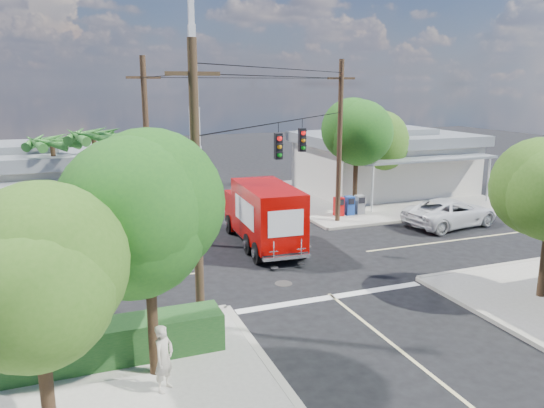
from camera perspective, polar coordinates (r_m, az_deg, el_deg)
ground at (r=23.69m, az=1.74°, el=-6.20°), size 120.00×120.00×0.00m
sidewalk_ne at (r=37.88m, az=10.62°, el=0.94°), size 14.12×14.12×0.14m
sidewalk_nw at (r=32.51m, az=-24.23°, el=-1.94°), size 14.12×14.12×0.14m
road_markings at (r=22.41m, az=3.21°, el=-7.33°), size 32.00×32.00×0.01m
building_ne at (r=39.26m, az=11.95°, el=4.63°), size 11.80×10.20×4.50m
building_nw at (r=33.72m, az=-26.33°, el=2.10°), size 10.80×10.20×4.30m
radio_tower at (r=41.72m, az=-8.36°, el=9.83°), size 0.80×0.80×17.00m
tree_sw_front at (r=13.64m, az=-13.20°, el=-1.90°), size 3.88×3.78×6.03m
tree_sw_back at (r=11.30m, az=-24.01°, el=-8.10°), size 3.56×3.42×5.41m
tree_ne_front at (r=31.81m, az=9.17°, el=7.33°), size 4.21×4.14×6.66m
tree_ne_back at (r=35.08m, az=11.04°, el=6.80°), size 3.77×3.66×5.82m
palm_nw_front at (r=28.30m, az=-18.62°, el=6.73°), size 3.01×3.08×5.59m
palm_nw_back at (r=29.81m, az=-22.56°, el=5.98°), size 3.01×3.08×5.19m
utility_poles at (r=23.55m, az=-3.27°, el=5.37°), size 12.00×10.68×9.00m
picket_fence at (r=16.63m, az=-16.34°, el=-12.76°), size 5.94×0.06×1.00m
hedge_sw at (r=15.90m, az=-16.82°, el=-14.00°), size 6.20×1.20×1.10m
vending_boxes at (r=31.63m, az=8.30°, el=-0.16°), size 1.90×0.50×1.10m
delivery_truck at (r=25.48m, az=-0.95°, el=-1.14°), size 2.62×7.27×3.10m
parked_car at (r=30.90m, az=18.68°, el=-0.86°), size 5.91×3.40×1.55m
pedestrian at (r=14.06m, az=-11.55°, el=-15.93°), size 0.75×0.75×1.75m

